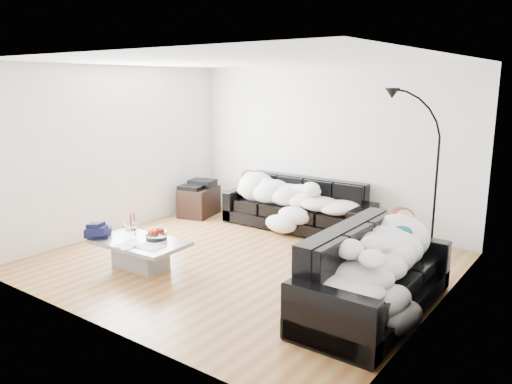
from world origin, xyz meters
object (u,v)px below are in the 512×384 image
Objects in this scene: sofa_right at (376,272)px; coffee_table at (140,254)px; wine_glass_a at (135,228)px; floor_lamp at (436,184)px; sleeper_back at (296,191)px; candle_right at (134,221)px; wine_glass_c at (129,233)px; candle_left at (131,222)px; shoes at (329,319)px; sleeper_right at (377,253)px; fruit_bowl at (156,233)px; stereo at (199,184)px; av_cabinet at (199,201)px; sofa_back at (297,204)px; wine_glass_b at (125,229)px.

sofa_right is 3.02m from coffee_table.
wine_glass_a is 4.09m from floor_lamp.
sleeper_back is at bearing 68.64° from wine_glass_a.
candle_right is at bearing 94.99° from sofa_right.
candle_left is (-0.31, 0.29, 0.02)m from wine_glass_c.
shoes is (-0.25, -0.53, -0.39)m from sofa_right.
sleeper_right is 10.54× the size of wine_glass_a.
fruit_bowl is 1.47× the size of wine_glass_c.
wine_glass_c is 4.13m from floor_lamp.
fruit_bowl is (-2.82, -0.41, -0.21)m from sleeper_right.
sleeper_back is (-2.25, 2.07, 0.19)m from sofa_right.
sofa_right reaches higher than coffee_table.
candle_right is (-0.42, 0.28, 0.30)m from coffee_table.
wine_glass_a reaches higher than coffee_table.
sleeper_back is 1.13× the size of sleeper_right.
wine_glass_a is 0.40× the size of stereo.
wine_glass_a is (-0.26, 0.15, 0.27)m from coffee_table.
wine_glass_c is 0.74× the size of candle_right.
wine_glass_c is 0.09× the size of floor_lamp.
av_cabinet is (-0.73, 2.09, -0.23)m from candle_right.
wine_glass_c is 0.42m from candle_left.
stereo is (-1.85, -0.33, 0.17)m from sofa_back.
sleeper_back is 1.71× the size of coffee_table.
candle_left is at bearing 172.36° from fruit_bowl.
wine_glass_a is at bearing -81.89° from av_cabinet.
fruit_bowl is at bearing -102.92° from sleeper_back.
sleeper_right is 11.15× the size of wine_glass_b.
sleeper_back is 8.36× the size of candle_right.
wine_glass_a is at bearing 149.52° from coffee_table.
av_cabinet is at bearing 109.25° from candle_right.
floor_lamp is (3.29, 2.44, 0.52)m from candle_right.
shoes is at bearing -52.94° from sofa_back.
shoes is (2.00, -2.65, -0.35)m from sofa_back.
sofa_back is 2.25m from floor_lamp.
av_cabinet is (-1.29, 2.21, -0.19)m from fruit_bowl.
stereo is at bearing 0.00° from av_cabinet.
coffee_table is at bearing -131.66° from fruit_bowl.
sleeper_right is 4.20× the size of stereo.
floor_lamp is at bearing 43.05° from fruit_bowl.
candle_right reaches higher than candle_left.
wine_glass_c reaches higher than wine_glass_a.
candle_right is 3.16m from shoes.
wine_glass_b is (-1.03, -2.60, -0.19)m from sleeper_back.
candle_right is at bearing 168.04° from fruit_bowl.
shoes is (3.15, -0.20, -0.42)m from candle_left.
wine_glass_a is at bearing 163.97° from shoes.
candle_left is at bearing 155.68° from wine_glass_a.
shoes is (3.13, -0.24, -0.43)m from candle_right.
sofa_right is 1.17× the size of sleeper_right.
sleeper_back is 3.33m from shoes.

